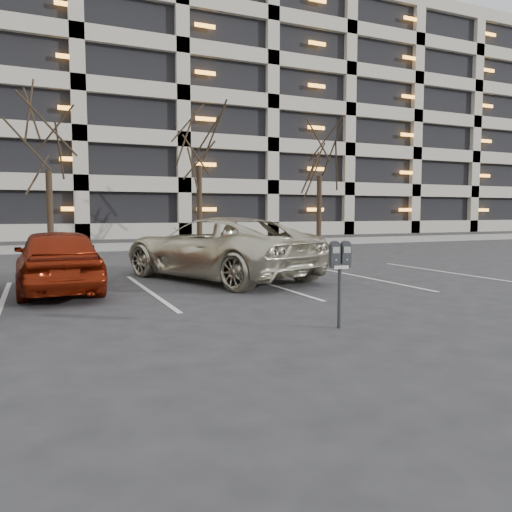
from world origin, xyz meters
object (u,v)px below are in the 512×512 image
tree_b (47,121)px  car_red (57,260)px  tree_d (320,135)px  suv_silver (218,248)px  parking_meter (340,263)px  tree_c (198,116)px

tree_b → car_red: bearing=-90.8°
car_red → tree_b: bearing=-92.6°
car_red → tree_d: bearing=-139.3°
tree_b → suv_silver: tree_b is taller
tree_b → tree_d: (14.00, 0.00, 0.27)m
parking_meter → tree_d: bearing=70.0°
parking_meter → car_red: bearing=134.8°
tree_d → car_red: tree_d is taller
tree_b → parking_meter: size_ratio=6.32×
tree_c → tree_d: bearing=0.0°
tree_b → parking_meter: bearing=-79.3°
tree_c → suv_silver: size_ratio=1.44×
suv_silver → car_red: bearing=-11.5°
tree_d → parking_meter: size_ratio=6.62×
tree_b → tree_d: 14.00m
tree_b → parking_meter: tree_b is taller
tree_b → parking_meter: (3.45, -18.25, -4.75)m
suv_silver → tree_d: bearing=-151.2°
suv_silver → car_red: suv_silver is taller
tree_b → car_red: size_ratio=1.94×
tree_b → tree_c: size_ratio=0.88×
tree_d → car_red: (-14.18, -13.03, -5.29)m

